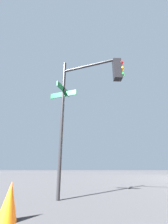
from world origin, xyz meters
name	(u,v)px	position (x,y,z in m)	size (l,w,h in m)	color
traffic_signal_near	(88,91)	(-6.68, -6.06, 3.58)	(1.39, 2.74, 5.10)	black
traffic_cone	(9,201)	(-5.07, -7.68, 0.35)	(0.36, 0.36, 0.69)	orange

